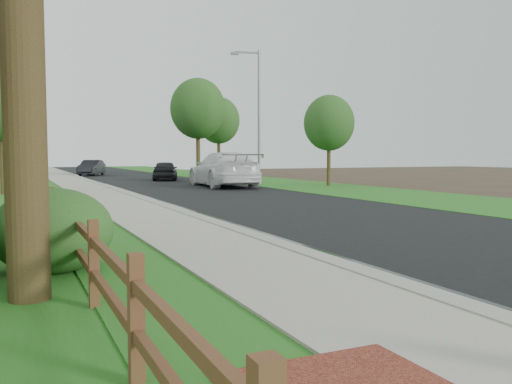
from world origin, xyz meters
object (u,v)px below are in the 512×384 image
ranch_fence (66,224)px  white_suv (224,170)px  dark_car_mid (165,170)px  streetlight (257,107)px

ranch_fence → white_suv: bearing=61.4°
dark_car_mid → streetlight: size_ratio=0.45×
white_suv → streetlight: size_ratio=0.74×
white_suv → dark_car_mid: (-1.03, 9.02, -0.29)m
dark_car_mid → white_suv: bearing=114.5°
streetlight → ranch_fence: bearing=-121.4°
ranch_fence → streetlight: 29.06m
dark_car_mid → streetlight: 7.96m
dark_car_mid → ranch_fence: bearing=89.6°
ranch_fence → white_suv: size_ratio=2.50×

